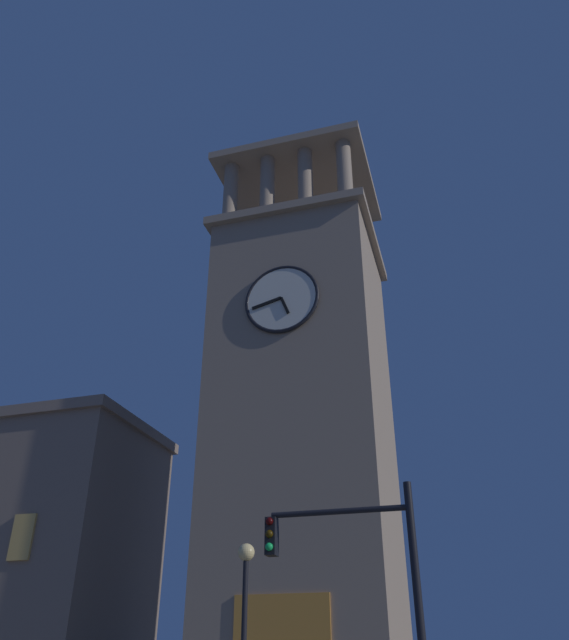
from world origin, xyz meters
TOP-DOWN VIEW (x-y plane):
  - clocktower at (-1.52, -3.76)m, footprint 7.37×7.17m
  - traffic_signal_near at (-5.62, 7.72)m, footprint 3.04×0.41m
  - street_lamp at (-2.00, 4.36)m, footprint 0.44×0.44m

SIDE VIEW (x-z plane):
  - street_lamp at x=-2.00m, z-range 0.98..5.76m
  - traffic_signal_near at x=-5.62m, z-range 0.81..6.06m
  - clocktower at x=-1.52m, z-range -2.57..23.52m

